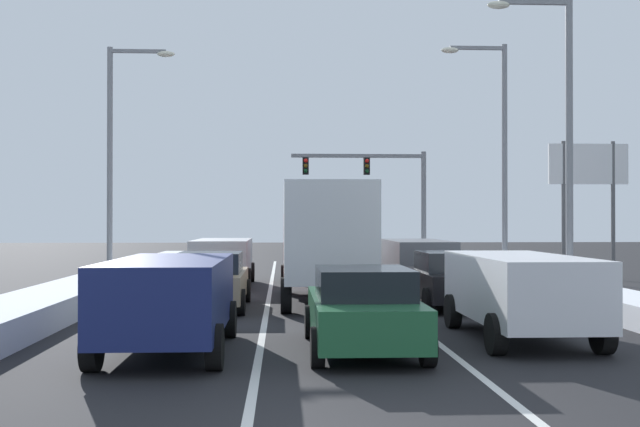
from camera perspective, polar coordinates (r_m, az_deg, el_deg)
name	(u,v)px	position (r m, az deg, el deg)	size (l,w,h in m)	color
ground_plane	(329,305)	(21.48, 0.64, -6.83)	(120.00, 120.00, 0.00)	black
lane_stripe_between_right_lane_and_center_lane	(374,293)	(25.11, 4.05, -5.90)	(0.14, 38.50, 0.01)	silver
lane_stripe_between_center_lane_and_left_lane	(270,293)	(24.93, -3.77, -5.94)	(0.14, 38.50, 0.01)	silver
snow_bank_right_shoulder	(534,284)	(26.25, 15.66, -5.05)	(1.70, 38.50, 0.55)	white
snow_bank_left_shoulder	(104,284)	(25.55, -15.79, -5.11)	(1.89, 38.50, 0.61)	white
suv_white_right_lane_nearest	(520,288)	(15.71, 14.65, -5.42)	(2.16, 4.90, 1.67)	silver
sedan_black_right_lane_second	(450,279)	(21.23, 9.66, -4.83)	(2.00, 4.50, 1.51)	black
suv_gray_right_lane_third	(417,259)	(26.86, 7.21, -3.38)	(2.16, 4.90, 1.67)	slate
sedan_green_center_lane_nearest	(363,309)	(13.92, 3.21, -7.12)	(2.00, 4.50, 1.51)	#1E5633
box_truck_center_lane_second	(325,237)	(21.87, 0.38, -1.73)	(2.53, 7.20, 3.36)	maroon
sedan_charcoal_center_lane_third	(316,261)	(30.45, -0.32, -3.52)	(2.00, 4.50, 1.51)	#38383D
suv_navy_left_lane_nearest	(169,296)	(14.01, -11.15, -6.03)	(2.16, 4.90, 1.67)	navy
sedan_tan_left_lane_second	(210,280)	(20.76, -8.16, -4.93)	(2.00, 4.50, 1.51)	#937F60
suv_silver_left_lane_third	(223,258)	(27.91, -7.26, -3.28)	(2.16, 4.90, 1.67)	#B7BABF
traffic_light_gantry	(382,182)	(42.72, 4.66, 2.35)	(7.54, 0.47, 6.20)	slate
street_lamp_right_mid	(559,120)	(24.77, 17.36, 6.64)	(2.66, 0.36, 9.22)	gray
street_lamp_right_far	(497,141)	(31.42, 13.02, 5.28)	(2.66, 0.36, 9.39)	gray
street_lamp_left_mid	(118,143)	(31.49, -14.80, 5.13)	(2.66, 0.36, 9.24)	gray
roadside_sign_right	(588,179)	(32.14, 19.35, 2.47)	(3.20, 0.16, 5.50)	#59595B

